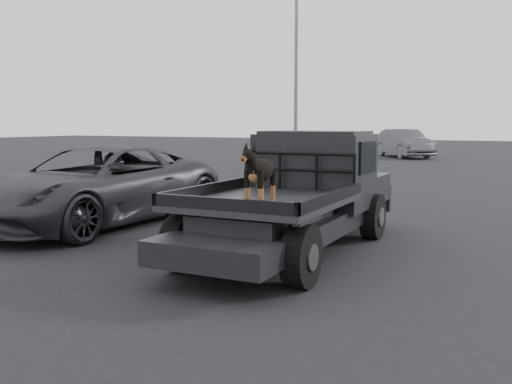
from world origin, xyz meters
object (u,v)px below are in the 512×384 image
at_px(dog, 260,175).
at_px(parked_suv, 96,185).
at_px(distant_car_a, 404,143).
at_px(flatbed_ute, 292,222).
at_px(floodlight_near, 297,3).

height_order(dog, parked_suv, dog).
bearing_deg(parked_suv, distant_car_a, 90.19).
bearing_deg(dog, distant_car_a, 98.13).
bearing_deg(flatbed_ute, dog, -82.65).
bearing_deg(dog, floodlight_near, 111.21).
xyz_separation_m(distant_car_a, floodlight_near, (-3.74, -6.85, 6.73)).
xyz_separation_m(flatbed_ute, distant_car_a, (-3.53, 24.59, 0.33)).
height_order(parked_suv, distant_car_a, distant_car_a).
distance_m(distant_car_a, floodlight_near, 10.31).
xyz_separation_m(flatbed_ute, dog, (0.19, -1.50, 0.83)).
bearing_deg(floodlight_near, parked_suv, -80.07).
bearing_deg(parked_suv, flatbed_ute, -5.04).
bearing_deg(distant_car_a, dog, -117.30).
relative_size(dog, distant_car_a, 0.15).
xyz_separation_m(dog, floodlight_near, (-7.47, 19.25, 6.23)).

